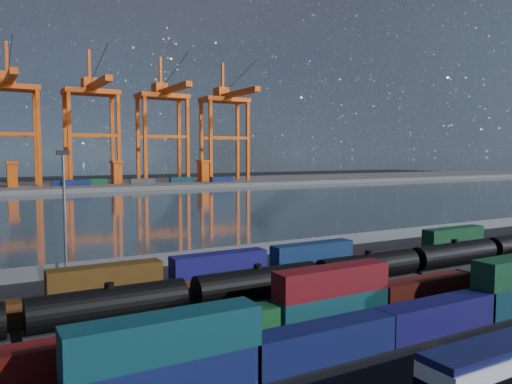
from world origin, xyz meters
TOP-DOWN VIEW (x-y plane):
  - ground at (0.00, 0.00)m, footprint 700.00×700.00m
  - harbor_water at (0.00, 105.00)m, footprint 700.00×700.00m
  - far_quay at (0.00, 210.00)m, footprint 700.00×70.00m
  - distant_mountains at (63.02, 1600.00)m, footprint 2470.00×1100.00m
  - container_row_south at (-1.10, -9.53)m, footprint 141.28×2.65m
  - container_row_mid at (-0.90, -2.59)m, footprint 128.75×2.50m
  - container_row_north at (-6.39, 10.67)m, footprint 141.12×2.31m
  - tanker_string at (-6.26, 5.03)m, footprint 123.17×3.15m
  - waterfront_fence at (-0.00, 28.00)m, footprint 160.12×0.12m
  - yard_light_mast at (-30.00, 26.00)m, footprint 1.60×0.40m
  - gantry_cranes at (-7.50, 203.26)m, footprint 200.16×48.30m
  - quay_containers at (-11.00, 195.46)m, footprint 172.58×10.99m
  - straddle_carriers at (-2.50, 200.00)m, footprint 140.00×7.00m

SIDE VIEW (x-z plane):
  - ground at x=0.00m, z-range 0.00..0.00m
  - harbor_water at x=0.00m, z-range 0.01..0.01m
  - far_quay at x=0.00m, z-range 0.00..2.00m
  - waterfront_fence at x=0.00m, z-range -0.10..2.10m
  - container_row_mid at x=-0.90m, z-range -0.89..4.43m
  - container_row_north at x=-6.39m, z-range -0.53..4.39m
  - tanker_string at x=-6.26m, z-range 0.01..4.52m
  - container_row_south at x=-1.10m, z-range -0.25..5.41m
  - quay_containers at x=-11.00m, z-range 2.00..4.60m
  - straddle_carriers at x=-2.50m, z-range 2.27..13.37m
  - yard_light_mast at x=-30.00m, z-range 1.00..17.60m
  - gantry_cranes at x=-7.50m, z-range 7.39..72.80m
  - distant_mountains at x=63.02m, z-range -39.71..480.29m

